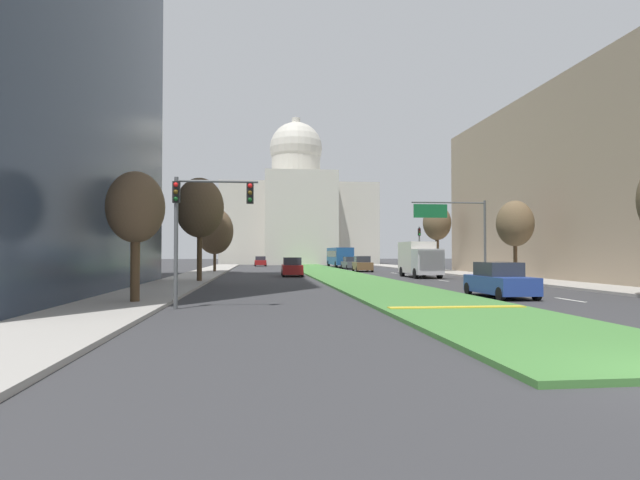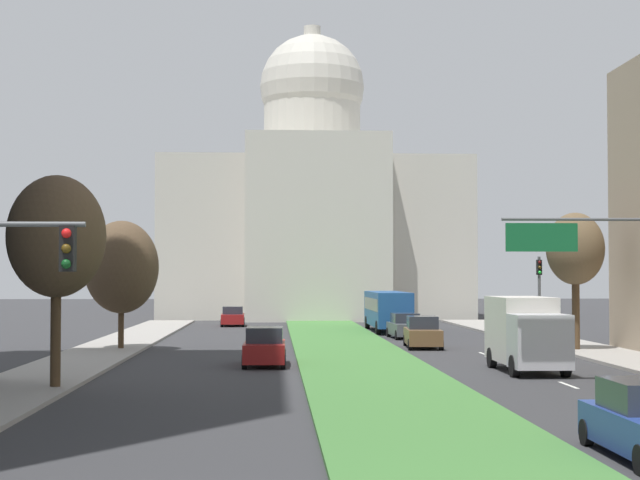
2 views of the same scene
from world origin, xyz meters
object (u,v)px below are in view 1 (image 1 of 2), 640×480
at_px(overhead_guide_sign, 457,223).
at_px(city_bus, 340,256).
at_px(capitol_building, 296,216).
at_px(sedan_midblock, 292,267).
at_px(street_tree_left_far, 215,231).
at_px(sedan_distant, 362,264).
at_px(street_tree_left_near, 136,209).
at_px(traffic_light_near_left, 198,213).
at_px(street_tree_right_mid, 515,224).
at_px(sedan_lead_stopped, 500,281).
at_px(sedan_very_far, 260,261).
at_px(street_tree_left_mid, 200,208).
at_px(sedan_far_horizon, 351,263).
at_px(traffic_light_far_right, 419,243).
at_px(street_tree_right_far, 437,223).
at_px(box_truck_delivery, 419,259).

distance_m(overhead_guide_sign, city_bus, 37.13).
bearing_deg(capitol_building, sedan_midblock, -94.25).
relative_size(street_tree_left_far, sedan_distant, 1.50).
bearing_deg(street_tree_left_near, traffic_light_near_left, -34.57).
xyz_separation_m(street_tree_right_mid, sedan_lead_stopped, (-7.67, -13.42, -3.63)).
height_order(overhead_guide_sign, sedan_very_far, overhead_guide_sign).
bearing_deg(street_tree_left_mid, city_bus, 67.08).
bearing_deg(sedan_far_horizon, sedan_midblock, -114.22).
distance_m(traffic_light_far_right, sedan_lead_stopped, 34.00).
bearing_deg(capitol_building, city_bus, -81.96).
bearing_deg(capitol_building, street_tree_right_mid, -80.31).
height_order(overhead_guide_sign, city_bus, overhead_guide_sign).
relative_size(sedan_midblock, city_bus, 0.42).
distance_m(sedan_lead_stopped, sedan_very_far, 63.08).
relative_size(capitol_building, sedan_far_horizon, 7.05).
distance_m(street_tree_right_far, city_bus, 22.61).
bearing_deg(street_tree_right_mid, overhead_guide_sign, 142.61).
bearing_deg(sedan_far_horizon, street_tree_right_far, -58.19).
bearing_deg(street_tree_left_near, sedan_very_far, 85.29).
bearing_deg(traffic_light_near_left, street_tree_right_mid, 38.11).
relative_size(sedan_midblock, sedan_very_far, 1.03).
xyz_separation_m(street_tree_right_far, sedan_very_far, (-19.80, 29.86, -4.77)).
bearing_deg(street_tree_left_mid, street_tree_right_far, 36.11).
height_order(sedan_far_horizon, box_truck_delivery, box_truck_delivery).
distance_m(traffic_light_far_right, street_tree_left_mid, 29.52).
relative_size(traffic_light_near_left, box_truck_delivery, 0.81).
height_order(overhead_guide_sign, street_tree_right_mid, overhead_guide_sign).
height_order(capitol_building, street_tree_left_mid, capitol_building).
bearing_deg(overhead_guide_sign, street_tree_left_far, 139.54).
distance_m(street_tree_right_mid, city_bus, 40.34).
xyz_separation_m(capitol_building, sedan_very_far, (-7.43, -22.26, -9.14)).
height_order(sedan_midblock, sedan_distant, sedan_distant).
relative_size(box_truck_delivery, city_bus, 0.58).
distance_m(sedan_distant, sedan_very_far, 29.00).
distance_m(street_tree_left_near, sedan_very_far, 64.10).
distance_m(street_tree_left_far, sedan_lead_stopped, 38.17).
height_order(traffic_light_near_left, sedan_midblock, traffic_light_near_left).
relative_size(traffic_light_near_left, traffic_light_far_right, 1.00).
bearing_deg(capitol_building, traffic_light_far_right, -78.13).
height_order(sedan_midblock, box_truck_delivery, box_truck_delivery).
xyz_separation_m(sedan_lead_stopped, box_truck_delivery, (2.37, 20.82, 0.86)).
distance_m(traffic_light_far_right, street_tree_left_far, 23.20).
height_order(street_tree_left_near, street_tree_right_mid, street_tree_right_mid).
height_order(street_tree_right_mid, sedan_very_far, street_tree_right_mid).
xyz_separation_m(traffic_light_far_right, sedan_very_far, (-18.13, 28.64, -2.55)).
bearing_deg(sedan_midblock, traffic_light_near_left, -100.88).
relative_size(capitol_building, street_tree_left_mid, 3.97).
height_order(traffic_light_far_right, sedan_far_horizon, traffic_light_far_right).
bearing_deg(street_tree_left_near, street_tree_right_far, 53.56).
bearing_deg(city_bus, sedan_midblock, -107.21).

